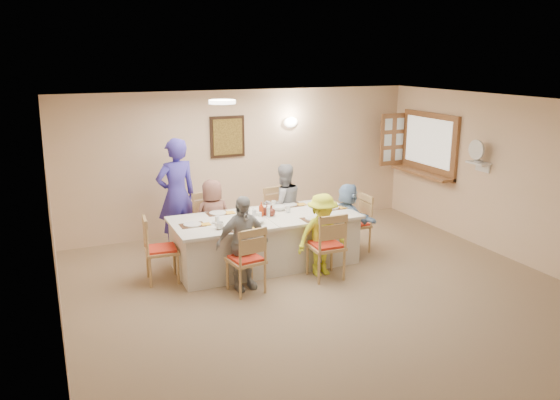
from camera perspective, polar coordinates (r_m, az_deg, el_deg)
name	(u,v)px	position (r m, az deg, el deg)	size (l,w,h in m)	color
ground	(338,303)	(7.14, 6.07, -10.68)	(7.00, 7.00, 0.00)	#826F52
room_walls	(341,188)	(6.63, 6.43, 1.21)	(7.00, 7.00, 7.00)	beige
wall_picture	(227,137)	(9.60, -5.51, 6.60)	(0.62, 0.05, 0.72)	#341D12
wall_sconce	(291,122)	(9.99, 1.12, 8.14)	(0.26, 0.09, 0.18)	white
ceiling_light	(222,102)	(7.44, -6.06, 10.17)	(0.36, 0.36, 0.05)	white
serving_hatch	(429,144)	(10.37, 15.32, 5.64)	(0.06, 1.50, 1.15)	brown
hatch_sill	(422,173)	(10.39, 14.60, 2.76)	(0.30, 1.50, 0.05)	brown
shutter_door	(393,139)	(10.82, 11.72, 6.22)	(0.55, 0.04, 1.00)	brown
fan_shelf	(479,163)	(9.34, 20.03, 3.67)	(0.22, 0.36, 0.03)	white
desk_fan	(478,154)	(9.29, 19.98, 4.56)	(0.30, 0.30, 0.28)	#A5A5A8
dining_table	(265,241)	(8.21, -1.56, -4.27)	(2.76, 1.17, 0.76)	beige
chair_back_left	(211,224)	(8.71, -7.21, -2.49)	(0.47, 0.47, 0.98)	tan
chair_back_right	(280,216)	(9.10, 0.05, -1.71)	(0.45, 0.45, 0.95)	tan
chair_front_left	(246,258)	(7.27, -3.60, -6.11)	(0.45, 0.45, 0.94)	tan
chair_front_right	(326,245)	(7.73, 4.81, -4.67)	(0.47, 0.47, 0.98)	tan
chair_left_end	(162,249)	(7.77, -12.27, -5.00)	(0.46, 0.46, 0.95)	tan
chair_right_end	(354,223)	(8.85, 7.79, -2.41)	(0.44, 0.44, 0.92)	tan
diner_back_left	(213,218)	(8.56, -7.01, -1.90)	(0.64, 0.45, 1.23)	brown
diner_back_right	(283,205)	(8.94, 0.36, -0.57)	(0.67, 0.53, 1.38)	#94949A
diner_front_left	(242,243)	(7.32, -3.94, -4.49)	(0.79, 0.40, 1.30)	#A1A1A1
diner_front_right	(322,235)	(7.79, 4.41, -3.65)	(0.79, 0.47, 1.20)	#E6F42F
diner_right_end	(348,218)	(8.75, 7.08, -1.88)	(0.51, 1.09, 1.13)	#89AED9
caregiver	(177,195)	(8.81, -10.76, 0.47)	(0.75, 0.57, 1.84)	#3E34AC
placemat_fl	(236,229)	(7.52, -4.63, -3.06)	(0.33, 0.25, 0.01)	#472B19
plate_fl	(236,228)	(7.51, -4.63, -2.98)	(0.24, 0.24, 0.01)	white
napkin_fl	(249,228)	(7.53, -3.21, -2.95)	(0.14, 0.14, 0.01)	gold
placemat_fr	(314,219)	(7.96, 3.56, -2.00)	(0.35, 0.26, 0.01)	#472B19
plate_fr	(314,218)	(7.96, 3.57, -1.93)	(0.26, 0.26, 0.02)	white
napkin_fr	(326,218)	(8.00, 4.88, -1.89)	(0.14, 0.14, 0.01)	gold
placemat_bl	(218,213)	(8.28, -6.53, -1.41)	(0.33, 0.24, 0.01)	#472B19
plate_bl	(218,213)	(8.28, -6.53, -1.34)	(0.25, 0.25, 0.02)	white
napkin_bl	(230,213)	(8.28, -5.24, -1.31)	(0.14, 0.14, 0.01)	gold
placemat_br	(290,205)	(8.69, 1.05, -0.53)	(0.37, 0.28, 0.01)	#472B19
plate_br	(290,204)	(8.69, 1.05, -0.47)	(0.23, 0.23, 0.01)	white
napkin_br	(302,204)	(8.72, 2.26, -0.44)	(0.14, 0.14, 0.01)	gold
placemat_le	(192,225)	(7.77, -9.13, -2.61)	(0.34, 0.25, 0.01)	#472B19
plate_le	(192,224)	(7.76, -9.14, -2.54)	(0.25, 0.25, 0.02)	white
napkin_le	(206,224)	(7.76, -7.76, -2.51)	(0.13, 0.13, 0.01)	gold
placemat_re	(331,208)	(8.55, 5.39, -0.84)	(0.36, 0.27, 0.01)	#472B19
plate_re	(331,207)	(8.55, 5.39, -0.78)	(0.23, 0.23, 0.01)	white
napkin_re	(343,207)	(8.60, 6.61, -0.75)	(0.15, 0.15, 0.01)	gold
teacup_a	(220,226)	(7.54, -6.33, -2.68)	(0.13, 0.13, 0.10)	white
teacup_b	(274,203)	(8.68, -0.65, -0.32)	(0.09, 0.09, 0.07)	white
bowl_a	(256,221)	(7.76, -2.51, -2.23)	(0.29, 0.29, 0.06)	white
bowl_b	(279,208)	(8.41, -0.09, -0.84)	(0.27, 0.27, 0.07)	white
condiment_ketchup	(261,209)	(8.08, -1.97, -0.96)	(0.10, 0.10, 0.21)	#BE3610
condiment_brown	(267,210)	(8.11, -1.39, -1.03)	(0.08, 0.08, 0.18)	maroon
condiment_malt	(271,211)	(8.09, -0.93, -1.11)	(0.16, 0.16, 0.16)	maroon
drinking_glass	(254,213)	(8.07, -2.70, -1.37)	(0.07, 0.07, 0.10)	silver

